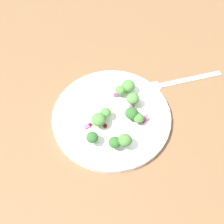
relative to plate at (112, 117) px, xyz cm
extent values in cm
cube|color=brown|center=(1.36, -0.19, -1.86)|extent=(180.00, 180.00, 2.00)
cylinder|color=white|center=(0.00, 0.00, -0.26)|extent=(24.48, 24.48, 1.20)
torus|color=white|center=(0.00, 0.00, 0.34)|extent=(23.52, 23.52, 1.00)
cylinder|color=white|center=(0.00, 0.00, 0.44)|extent=(14.20, 14.20, 0.20)
cylinder|color=#9EC684|center=(-5.06, -0.30, 1.52)|extent=(1.00, 1.00, 1.00)
ellipsoid|color=#4C843D|center=(-5.06, -0.30, 2.71)|extent=(2.65, 2.65, 1.99)
cylinder|color=#ADD18E|center=(-4.13, -3.66, 1.27)|extent=(0.83, 0.83, 0.83)
ellipsoid|color=#4C843D|center=(-4.13, -3.66, 2.26)|extent=(2.20, 2.20, 1.65)
cylinder|color=#8EB77A|center=(6.32, 3.44, 1.46)|extent=(0.87, 0.87, 0.87)
ellipsoid|color=#2D6028|center=(6.32, 3.44, 2.49)|extent=(2.31, 2.31, 1.73)
cylinder|color=#8EB77A|center=(-3.16, 2.40, 0.87)|extent=(1.02, 1.02, 1.02)
ellipsoid|color=#2D6028|center=(-3.16, 2.40, 2.09)|extent=(2.72, 2.72, 2.04)
cylinder|color=#9EC684|center=(-6.19, -3.78, 1.03)|extent=(1.08, 1.08, 1.08)
ellipsoid|color=#4C843D|center=(-6.19, -3.78, 2.32)|extent=(2.87, 2.87, 2.15)
cylinder|color=#8EB77A|center=(-3.81, 4.02, 0.93)|extent=(0.81, 0.81, 0.81)
ellipsoid|color=#477A38|center=(-3.81, 4.02, 1.90)|extent=(2.15, 2.15, 1.61)
cylinder|color=#8EB77A|center=(0.95, 7.12, 1.55)|extent=(0.97, 0.97, 0.97)
ellipsoid|color=#477A38|center=(0.95, 7.12, 2.72)|extent=(2.59, 2.59, 1.94)
cylinder|color=#8EB77A|center=(3.13, 6.37, 1.14)|extent=(0.89, 0.89, 0.89)
ellipsoid|color=#2D6028|center=(3.13, 6.37, 2.21)|extent=(2.37, 2.37, 1.78)
cylinder|color=#9EC684|center=(3.46, 0.66, 1.37)|extent=(1.08, 1.08, 1.08)
ellipsoid|color=#4C843D|center=(3.46, 0.66, 2.66)|extent=(2.87, 2.87, 2.15)
cylinder|color=#9EC684|center=(0.88, 0.22, 1.46)|extent=(0.82, 0.82, 0.82)
ellipsoid|color=#4C843D|center=(0.88, 0.22, 2.44)|extent=(2.17, 2.17, 1.63)
sphere|color=maroon|center=(5.00, -0.59, 0.86)|extent=(0.74, 0.74, 0.74)
sphere|color=maroon|center=(-4.43, 4.73, 1.20)|extent=(0.79, 0.79, 0.79)
sphere|color=#4C0A14|center=(2.50, 1.56, 0.77)|extent=(0.84, 0.84, 0.84)
cube|color=#A35B93|center=(-5.00, -0.38, 0.61)|extent=(1.71, 1.74, 0.51)
cube|color=#843D75|center=(-4.36, 3.52, 0.76)|extent=(1.11, 1.05, 0.36)
cube|color=#A35B93|center=(5.73, 0.01, 0.66)|extent=(1.21, 1.01, 0.59)
cube|color=#934C84|center=(-5.46, 4.10, 0.84)|extent=(1.33, 1.38, 0.40)
cube|color=#843D75|center=(-3.34, -3.96, 0.72)|extent=(1.38, 1.25, 0.54)
cube|color=silver|center=(-20.90, -0.35, -0.61)|extent=(14.78, 5.12, 0.50)
cube|color=silver|center=(-11.93, -2.81, -0.61)|extent=(4.11, 3.27, 0.50)
camera|label=1|loc=(16.52, 28.27, 51.21)|focal=47.24mm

